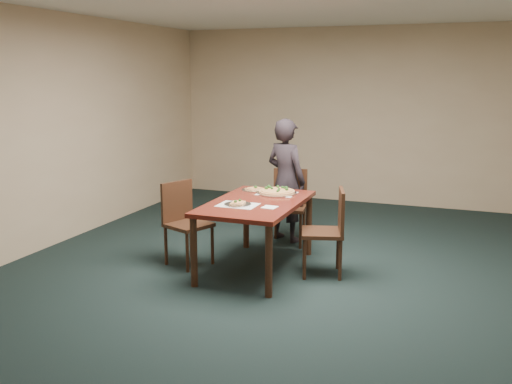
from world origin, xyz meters
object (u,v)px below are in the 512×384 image
(slice_plate_near, at_px, (238,204))
(pizza_pan, at_px, (277,192))
(chair_far, at_px, (289,202))
(dining_table, at_px, (256,210))
(slice_plate_far, at_px, (254,189))
(chair_left, at_px, (184,218))
(diner, at_px, (286,180))
(chair_right, at_px, (330,227))

(slice_plate_near, bearing_deg, pizza_pan, 74.53)
(chair_far, xyz_separation_m, slice_plate_near, (-0.13, -1.33, 0.25))
(dining_table, distance_m, slice_plate_near, 0.28)
(chair_far, relative_size, slice_plate_far, 3.25)
(dining_table, xyz_separation_m, chair_left, (-0.82, -0.08, -0.14))
(slice_plate_near, bearing_deg, chair_left, 168.36)
(dining_table, relative_size, chair_left, 1.65)
(pizza_pan, height_order, slice_plate_far, pizza_pan)
(chair_far, height_order, slice_plate_far, chair_far)
(chair_far, relative_size, pizza_pan, 2.03)
(dining_table, xyz_separation_m, slice_plate_near, (-0.11, -0.23, 0.11))
(dining_table, xyz_separation_m, chair_far, (0.02, 1.11, -0.14))
(slice_plate_near, distance_m, slice_plate_far, 0.77)
(chair_far, relative_size, diner, 0.59)
(chair_right, bearing_deg, slice_plate_near, -84.72)
(chair_left, height_order, chair_right, same)
(chair_left, height_order, slice_plate_far, chair_left)
(diner, relative_size, pizza_pan, 3.43)
(dining_table, bearing_deg, slice_plate_far, 113.14)
(chair_far, height_order, diner, diner)
(chair_left, bearing_deg, dining_table, -62.04)
(chair_left, xyz_separation_m, chair_right, (1.59, 0.21, 0.00))
(chair_left, bearing_deg, slice_plate_near, -79.62)
(chair_left, distance_m, slice_plate_near, 0.76)
(chair_left, bearing_deg, pizza_pan, -36.88)
(diner, height_order, pizza_pan, diner)
(chair_far, distance_m, slice_plate_far, 0.67)
(dining_table, bearing_deg, chair_left, -174.06)
(chair_left, distance_m, chair_right, 1.60)
(chair_right, height_order, diner, diner)
(pizza_pan, bearing_deg, dining_table, -99.57)
(chair_far, xyz_separation_m, pizza_pan, (0.06, -0.65, 0.26))
(dining_table, relative_size, slice_plate_near, 5.36)
(chair_right, distance_m, slice_plate_near, 0.98)
(chair_left, xyz_separation_m, slice_plate_near, (0.70, -0.14, 0.25))
(chair_left, relative_size, slice_plate_far, 3.25)
(chair_right, distance_m, slice_plate_far, 1.11)
(slice_plate_near, bearing_deg, diner, 87.27)
(chair_right, height_order, slice_plate_far, chair_right)
(pizza_pan, bearing_deg, slice_plate_far, 165.78)
(chair_far, bearing_deg, slice_plate_near, -104.98)
(chair_far, relative_size, chair_right, 1.00)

